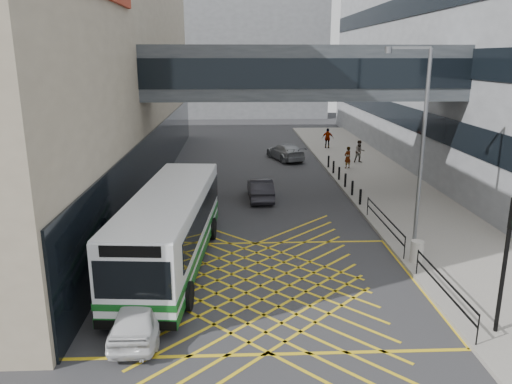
{
  "coord_description": "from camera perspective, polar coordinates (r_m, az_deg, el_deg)",
  "views": [
    {
      "loc": [
        -0.89,
        -17.24,
        8.38
      ],
      "look_at": [
        0.0,
        4.0,
        2.6
      ],
      "focal_mm": 35.0,
      "sensor_mm": 36.0,
      "label": 1
    }
  ],
  "objects": [
    {
      "name": "ground",
      "position": [
        19.19,
        0.51,
        -10.69
      ],
      "size": [
        120.0,
        120.0,
        0.0
      ],
      "primitive_type": "plane",
      "color": "#333335"
    },
    {
      "name": "building_far",
      "position": [
        77.25,
        -3.36,
        15.65
      ],
      "size": [
        28.0,
        16.0,
        18.0
      ],
      "primitive_type": "cube",
      "color": "gray",
      "rests_on": "ground"
    },
    {
      "name": "skybridge",
      "position": [
        29.51,
        5.32,
        13.44
      ],
      "size": [
        20.0,
        4.1,
        3.0
      ],
      "color": "#3C4146",
      "rests_on": "ground"
    },
    {
      "name": "pavement",
      "position": [
        34.73,
        14.22,
        0.91
      ],
      "size": [
        6.0,
        54.0,
        0.16
      ],
      "primitive_type": "cube",
      "color": "gray",
      "rests_on": "ground"
    },
    {
      "name": "box_junction",
      "position": [
        19.19,
        0.51,
        -10.67
      ],
      "size": [
        12.0,
        9.0,
        0.01
      ],
      "color": "gold",
      "rests_on": "ground"
    },
    {
      "name": "bus",
      "position": [
        20.67,
        -9.67,
        -3.88
      ],
      "size": [
        3.48,
        11.45,
        3.16
      ],
      "rotation": [
        0.0,
        0.0,
        -0.08
      ],
      "color": "white",
      "rests_on": "ground"
    },
    {
      "name": "car_white",
      "position": [
        16.33,
        -13.18,
        -13.55
      ],
      "size": [
        1.63,
        3.97,
        1.26
      ],
      "primitive_type": "imported",
      "rotation": [
        0.0,
        0.0,
        3.14
      ],
      "color": "white",
      "rests_on": "ground"
    },
    {
      "name": "car_dark",
      "position": [
        30.1,
        0.51,
        0.34
      ],
      "size": [
        1.78,
        4.25,
        1.31
      ],
      "primitive_type": "imported",
      "rotation": [
        0.0,
        0.0,
        3.17
      ],
      "color": "black",
      "rests_on": "ground"
    },
    {
      "name": "car_silver",
      "position": [
        41.96,
        3.38,
        4.68
      ],
      "size": [
        3.35,
        5.07,
        1.46
      ],
      "primitive_type": "imported",
      "rotation": [
        0.0,
        0.0,
        3.46
      ],
      "color": "#93969B",
      "rests_on": "ground"
    },
    {
      "name": "traffic_light",
      "position": [
        16.47,
        26.95,
        -5.63
      ],
      "size": [
        0.32,
        0.51,
        4.35
      ],
      "rotation": [
        0.0,
        0.0,
        -0.07
      ],
      "color": "black",
      "rests_on": "pavement"
    },
    {
      "name": "street_lamp",
      "position": [
        22.92,
        18.11,
        6.18
      ],
      "size": [
        1.94,
        0.79,
        8.63
      ],
      "rotation": [
        0.0,
        0.0,
        -0.29
      ],
      "color": "slate",
      "rests_on": "pavement"
    },
    {
      "name": "litter_bin",
      "position": [
        21.77,
        17.89,
        -6.47
      ],
      "size": [
        0.52,
        0.52,
        0.9
      ],
      "primitive_type": "cylinder",
      "color": "#ADA89E",
      "rests_on": "pavement"
    },
    {
      "name": "kerb_railings",
      "position": [
        21.62,
        16.86,
        -5.77
      ],
      "size": [
        0.05,
        12.54,
        1.0
      ],
      "color": "black",
      "rests_on": "pavement"
    },
    {
      "name": "bollards",
      "position": [
        33.92,
        9.82,
        1.74
      ],
      "size": [
        0.14,
        10.14,
        0.9
      ],
      "color": "black",
      "rests_on": "pavement"
    },
    {
      "name": "pedestrian_a",
      "position": [
        38.56,
        10.43,
        3.9
      ],
      "size": [
        0.8,
        0.74,
        1.65
      ],
      "primitive_type": "imported",
      "rotation": [
        0.0,
        0.0,
        3.68
      ],
      "color": "gray",
      "rests_on": "pavement"
    },
    {
      "name": "pedestrian_b",
      "position": [
        40.85,
        11.75,
        4.55
      ],
      "size": [
        0.91,
        0.6,
        1.77
      ],
      "primitive_type": "imported",
      "rotation": [
        0.0,
        0.0,
        0.11
      ],
      "color": "gray",
      "rests_on": "pavement"
    },
    {
      "name": "pedestrian_c",
      "position": [
        46.9,
        8.19,
        6.1
      ],
      "size": [
        1.14,
        0.65,
        1.83
      ],
      "primitive_type": "imported",
      "rotation": [
        0.0,
        0.0,
        3.02
      ],
      "color": "gray",
      "rests_on": "pavement"
    }
  ]
}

